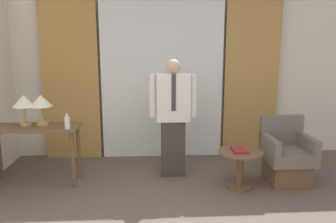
{
  "coord_description": "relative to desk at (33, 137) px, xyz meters",
  "views": [
    {
      "loc": [
        -0.21,
        -2.39,
        1.79
      ],
      "look_at": [
        0.03,
        1.8,
        0.94
      ],
      "focal_mm": 35.0,
      "sensor_mm": 36.0,
      "label": 1
    }
  ],
  "objects": [
    {
      "name": "table_lamp_right",
      "position": [
        0.11,
        0.07,
        0.43
      ],
      "size": [
        0.29,
        0.29,
        0.4
      ],
      "color": "tan",
      "rests_on": "desk"
    },
    {
      "name": "armchair",
      "position": [
        3.31,
        -0.14,
        -0.3
      ],
      "size": [
        0.58,
        0.61,
        0.86
      ],
      "color": "brown",
      "rests_on": "ground_plane"
    },
    {
      "name": "person",
      "position": [
        1.82,
        0.18,
        0.24
      ],
      "size": [
        0.65,
        0.21,
        1.61
      ],
      "color": "#38332D",
      "rests_on": "ground_plane"
    },
    {
      "name": "desk",
      "position": [
        0.0,
        0.0,
        0.0
      ],
      "size": [
        1.18,
        0.47,
        0.77
      ],
      "color": "brown",
      "rests_on": "ground_plane"
    },
    {
      "name": "wall_back",
      "position": [
        1.71,
        1.14,
        0.71
      ],
      "size": [
        10.0,
        0.06,
        2.7
      ],
      "color": "silver",
      "rests_on": "ground_plane"
    },
    {
      "name": "side_table",
      "position": [
        2.64,
        -0.3,
        -0.3
      ],
      "size": [
        0.56,
        0.56,
        0.49
      ],
      "color": "brown",
      "rests_on": "ground_plane"
    },
    {
      "name": "book",
      "position": [
        2.62,
        -0.3,
        -0.13
      ],
      "size": [
        0.18,
        0.25,
        0.03
      ],
      "color": "maroon",
      "rests_on": "side_table"
    },
    {
      "name": "table_lamp_left",
      "position": [
        -0.11,
        0.07,
        0.43
      ],
      "size": [
        0.29,
        0.29,
        0.4
      ],
      "color": "tan",
      "rests_on": "desk"
    },
    {
      "name": "bottle_near_edge",
      "position": [
        0.48,
        -0.15,
        0.22
      ],
      "size": [
        0.07,
        0.07,
        0.2
      ],
      "color": "silver",
      "rests_on": "desk"
    },
    {
      "name": "curtain_drape_left",
      "position": [
        0.28,
        1.01,
        0.65
      ],
      "size": [
        0.87,
        0.06,
        2.58
      ],
      "color": "#B28442",
      "rests_on": "ground_plane"
    },
    {
      "name": "curtain_drape_right",
      "position": [
        3.14,
        1.01,
        0.65
      ],
      "size": [
        0.87,
        0.06,
        2.58
      ],
      "color": "#B28442",
      "rests_on": "ground_plane"
    },
    {
      "name": "curtain_sheer_center",
      "position": [
        1.71,
        1.01,
        0.65
      ],
      "size": [
        1.92,
        0.06,
        2.58
      ],
      "color": "white",
      "rests_on": "ground_plane"
    }
  ]
}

